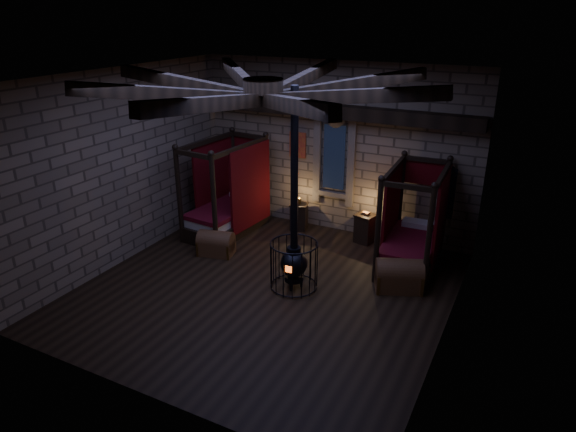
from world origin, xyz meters
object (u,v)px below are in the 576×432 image
at_px(bed_left, 228,209).
at_px(stove, 294,260).
at_px(trunk_left, 216,244).
at_px(trunk_right, 399,276).
at_px(bed_right, 411,242).

xyz_separation_m(bed_left, stove, (2.76, -1.84, 0.03)).
bearing_deg(trunk_left, trunk_right, -8.07).
xyz_separation_m(trunk_right, stove, (-1.92, -0.89, 0.31)).
relative_size(trunk_left, trunk_right, 0.83).
bearing_deg(trunk_right, trunk_left, 161.70).
bearing_deg(trunk_left, bed_left, 98.09).
distance_m(trunk_left, trunk_right, 4.21).
bearing_deg(bed_left, stove, -28.69).
height_order(bed_left, stove, stove).
xyz_separation_m(bed_left, trunk_right, (4.69, -0.94, -0.27)).
height_order(bed_right, stove, stove).
distance_m(bed_right, trunk_left, 4.41).
distance_m(bed_left, stove, 3.32).
bearing_deg(trunk_right, stove, -178.00).
relative_size(bed_left, trunk_left, 2.62).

